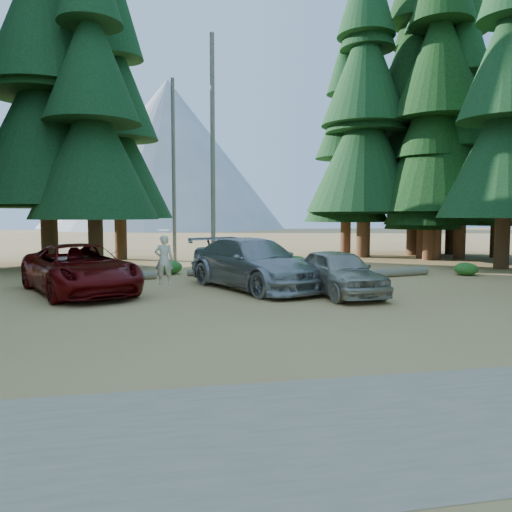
{
  "coord_description": "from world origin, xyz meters",
  "views": [
    {
      "loc": [
        -2.09,
        -12.06,
        2.58
      ],
      "look_at": [
        1.03,
        3.82,
        1.25
      ],
      "focal_mm": 35.0,
      "sensor_mm": 36.0,
      "label": 1
    }
  ],
  "objects_px": {
    "log_mid": "(226,272)",
    "silver_minivan_right": "(338,272)",
    "silver_minivan_center": "(254,264)",
    "log_right": "(375,274)",
    "log_left": "(96,278)",
    "red_pickup": "(80,269)",
    "frisbee_player": "(164,260)"
  },
  "relations": [
    {
      "from": "log_left",
      "to": "silver_minivan_center",
      "type": "bearing_deg",
      "value": -38.08
    },
    {
      "from": "log_left",
      "to": "log_mid",
      "type": "distance_m",
      "value": 5.38
    },
    {
      "from": "red_pickup",
      "to": "silver_minivan_right",
      "type": "xyz_separation_m",
      "value": [
        8.23,
        -1.95,
        -0.07
      ]
    },
    {
      "from": "silver_minivan_center",
      "to": "log_left",
      "type": "distance_m",
      "value": 6.42
    },
    {
      "from": "red_pickup",
      "to": "frisbee_player",
      "type": "relative_size",
      "value": 3.33
    },
    {
      "from": "log_mid",
      "to": "silver_minivan_center",
      "type": "bearing_deg",
      "value": -84.87
    },
    {
      "from": "red_pickup",
      "to": "log_right",
      "type": "bearing_deg",
      "value": -14.31
    },
    {
      "from": "log_right",
      "to": "log_left",
      "type": "bearing_deg",
      "value": 161.75
    },
    {
      "from": "log_left",
      "to": "frisbee_player",
      "type": "bearing_deg",
      "value": -67.77
    },
    {
      "from": "red_pickup",
      "to": "frisbee_player",
      "type": "height_order",
      "value": "frisbee_player"
    },
    {
      "from": "silver_minivan_right",
      "to": "log_mid",
      "type": "bearing_deg",
      "value": 108.64
    },
    {
      "from": "frisbee_player",
      "to": "log_mid",
      "type": "relative_size",
      "value": 0.52
    },
    {
      "from": "silver_minivan_right",
      "to": "log_left",
      "type": "distance_m",
      "value": 9.43
    },
    {
      "from": "log_mid",
      "to": "silver_minivan_right",
      "type": "bearing_deg",
      "value": -65.58
    },
    {
      "from": "red_pickup",
      "to": "silver_minivan_right",
      "type": "distance_m",
      "value": 8.46
    },
    {
      "from": "silver_minivan_right",
      "to": "silver_minivan_center",
      "type": "bearing_deg",
      "value": 134.88
    },
    {
      "from": "red_pickup",
      "to": "frisbee_player",
      "type": "bearing_deg",
      "value": -44.96
    },
    {
      "from": "red_pickup",
      "to": "silver_minivan_right",
      "type": "bearing_deg",
      "value": -37.38
    },
    {
      "from": "log_left",
      "to": "log_right",
      "type": "xyz_separation_m",
      "value": [
        11.12,
        -0.96,
        0.01
      ]
    },
    {
      "from": "silver_minivan_right",
      "to": "log_left",
      "type": "height_order",
      "value": "silver_minivan_right"
    },
    {
      "from": "log_left",
      "to": "red_pickup",
      "type": "bearing_deg",
      "value": -104.08
    },
    {
      "from": "silver_minivan_center",
      "to": "log_mid",
      "type": "bearing_deg",
      "value": 72.51
    },
    {
      "from": "silver_minivan_center",
      "to": "log_right",
      "type": "relative_size",
      "value": 1.12
    },
    {
      "from": "log_left",
      "to": "log_mid",
      "type": "xyz_separation_m",
      "value": [
        5.25,
        1.17,
        -0.03
      ]
    },
    {
      "from": "silver_minivan_center",
      "to": "log_mid",
      "type": "distance_m",
      "value": 4.18
    },
    {
      "from": "silver_minivan_right",
      "to": "log_mid",
      "type": "xyz_separation_m",
      "value": [
        -2.81,
        6.02,
        -0.6
      ]
    },
    {
      "from": "silver_minivan_right",
      "to": "log_mid",
      "type": "distance_m",
      "value": 6.67
    },
    {
      "from": "red_pickup",
      "to": "frisbee_player",
      "type": "xyz_separation_m",
      "value": [
        2.72,
        -1.04,
        0.35
      ]
    },
    {
      "from": "silver_minivan_center",
      "to": "frisbee_player",
      "type": "xyz_separation_m",
      "value": [
        -3.11,
        -1.01,
        0.28
      ]
    },
    {
      "from": "silver_minivan_center",
      "to": "silver_minivan_right",
      "type": "height_order",
      "value": "silver_minivan_center"
    },
    {
      "from": "silver_minivan_right",
      "to": "red_pickup",
      "type": "bearing_deg",
      "value": 160.22
    },
    {
      "from": "silver_minivan_right",
      "to": "frisbee_player",
      "type": "height_order",
      "value": "frisbee_player"
    }
  ]
}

